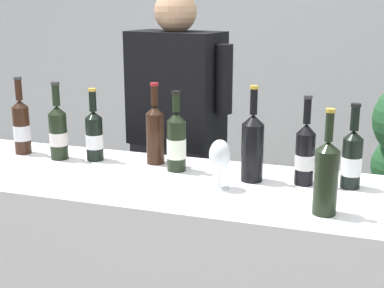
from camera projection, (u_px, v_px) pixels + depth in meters
The scene contains 12 objects.
wall_back at pixel (290, 26), 4.35m from camera, with size 8.00×0.10×2.80m, color silver.
wine_bottle_0 at pixel (326, 176), 1.74m from camera, with size 0.08×0.08×0.35m.
wine_bottle_1 at pixel (305, 153), 2.02m from camera, with size 0.07×0.07×0.34m.
wine_bottle_2 at pixel (94, 135), 2.33m from camera, with size 0.07×0.07×0.31m.
wine_bottle_3 at pixel (352, 158), 1.99m from camera, with size 0.07×0.07×0.31m.
wine_bottle_4 at pixel (22, 126), 2.43m from camera, with size 0.07×0.07×0.34m.
wine_bottle_5 at pixel (252, 146), 2.06m from camera, with size 0.08×0.08×0.37m.
wine_bottle_7 at pixel (58, 131), 2.34m from camera, with size 0.08×0.08×0.34m.
wine_bottle_8 at pixel (176, 141), 2.18m from camera, with size 0.08×0.08×0.32m.
wine_bottle_10 at pixel (155, 132), 2.28m from camera, with size 0.08×0.08×0.34m.
wine_glass at pixel (220, 156), 1.97m from camera, with size 0.08×0.08×0.18m.
person_server at pixel (177, 163), 2.78m from camera, with size 0.60×0.33×1.66m.
Camera 1 is at (0.65, -1.86, 1.62)m, focal length 51.03 mm.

